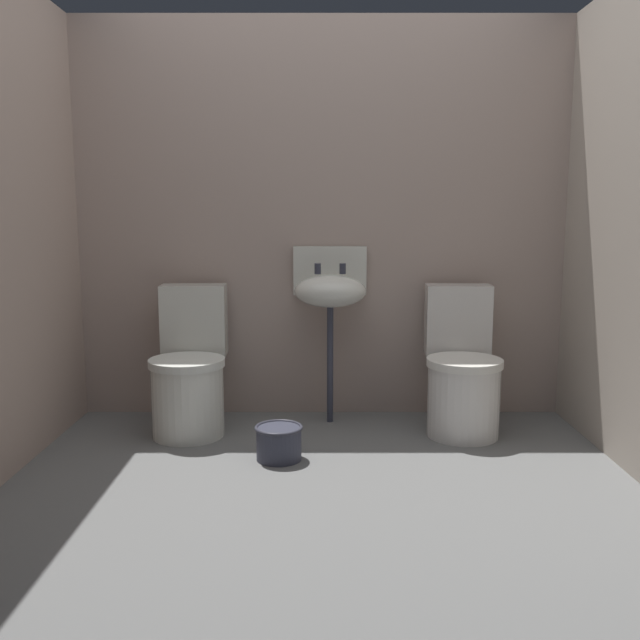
{
  "coord_description": "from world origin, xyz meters",
  "views": [
    {
      "loc": [
        -0.01,
        -2.77,
        1.18
      ],
      "look_at": [
        0.0,
        0.3,
        0.7
      ],
      "focal_mm": 38.55,
      "sensor_mm": 36.0,
      "label": 1
    }
  ],
  "objects_px": {
    "toilet_left": "(188,373)",
    "sink": "(328,290)",
    "bucket": "(277,442)",
    "toilet_right": "(460,373)"
  },
  "relations": [
    {
      "from": "toilet_left",
      "to": "toilet_right",
      "type": "distance_m",
      "value": 1.47
    },
    {
      "from": "toilet_right",
      "to": "bucket",
      "type": "height_order",
      "value": "toilet_right"
    },
    {
      "from": "toilet_right",
      "to": "bucket",
      "type": "xyz_separation_m",
      "value": [
        -0.97,
        -0.45,
        -0.23
      ]
    },
    {
      "from": "toilet_right",
      "to": "sink",
      "type": "relative_size",
      "value": 0.79
    },
    {
      "from": "toilet_left",
      "to": "sink",
      "type": "relative_size",
      "value": 0.79
    },
    {
      "from": "toilet_left",
      "to": "bucket",
      "type": "height_order",
      "value": "toilet_left"
    },
    {
      "from": "sink",
      "to": "bucket",
      "type": "bearing_deg",
      "value": -111.92
    },
    {
      "from": "toilet_left",
      "to": "bucket",
      "type": "relative_size",
      "value": 3.34
    },
    {
      "from": "toilet_right",
      "to": "bucket",
      "type": "bearing_deg",
      "value": 28.06
    },
    {
      "from": "toilet_left",
      "to": "sink",
      "type": "distance_m",
      "value": 0.9
    }
  ]
}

